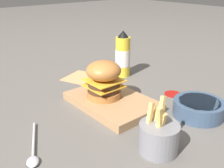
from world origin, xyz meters
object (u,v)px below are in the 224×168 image
object	(u,v)px
serving_board	(112,102)
spoon	(33,153)
ketchup_bottle	(123,56)
side_bowl	(199,108)
fries_basket	(159,137)
burger	(104,79)

from	to	relation	value
serving_board	spoon	world-z (taller)	serving_board
ketchup_bottle	spoon	bearing A→B (deg)	116.20
side_bowl	spoon	size ratio (longest dim) A/B	0.85
serving_board	ketchup_bottle	world-z (taller)	ketchup_bottle
fries_basket	spoon	world-z (taller)	fries_basket
burger	side_bowl	distance (m)	0.31
serving_board	burger	size ratio (longest dim) A/B	2.36
burger	ketchup_bottle	size ratio (longest dim) A/B	0.64
side_bowl	serving_board	bearing A→B (deg)	35.15
ketchup_bottle	side_bowl	xyz separation A→B (m)	(-0.40, 0.06, -0.06)
serving_board	spoon	size ratio (longest dim) A/B	1.62
serving_board	spoon	xyz separation A→B (m)	(-0.08, 0.31, -0.01)
fries_basket	burger	bearing A→B (deg)	-11.70
ketchup_bottle	side_bowl	bearing A→B (deg)	172.05
serving_board	fries_basket	bearing A→B (deg)	164.50
fries_basket	ketchup_bottle	bearing A→B (deg)	-32.87
serving_board	ketchup_bottle	xyz separation A→B (m)	(0.18, -0.21, 0.07)
burger	spoon	xyz separation A→B (m)	(-0.10, 0.30, -0.08)
spoon	serving_board	bearing A→B (deg)	129.78
side_bowl	spoon	world-z (taller)	side_bowl
serving_board	burger	world-z (taller)	burger
burger	side_bowl	xyz separation A→B (m)	(-0.25, -0.17, -0.06)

